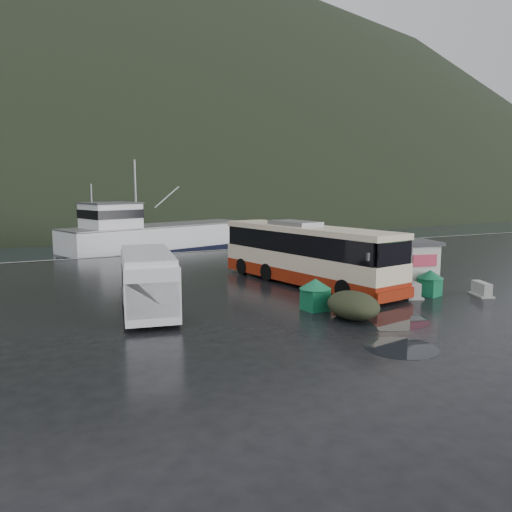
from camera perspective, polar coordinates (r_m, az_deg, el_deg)
name	(u,v)px	position (r m, az deg, el deg)	size (l,w,h in m)	color
ground	(303,301)	(24.66, 5.44, -5.17)	(160.00, 160.00, 0.00)	black
harbor_water	(69,209)	(131.18, -20.56, 5.06)	(300.00, 180.00, 0.02)	black
quay_edge	(180,253)	(42.74, -8.67, 0.38)	(160.00, 0.60, 1.50)	#999993
headland	(61,197)	(271.46, -21.36, 6.29)	(780.00, 540.00, 570.00)	black
coach_bus	(306,284)	(28.95, 5.75, -3.20)	(3.16, 12.71, 3.60)	beige
white_van	(149,312)	(23.01, -12.18, -6.28)	(2.26, 6.59, 2.76)	silver
waste_bin_left	(315,310)	(23.01, 6.74, -6.15)	(1.04, 1.04, 1.45)	#12673F
waste_bin_right	(429,296)	(27.27, 19.19, -4.31)	(0.97, 0.97, 1.35)	#12673F
dome_tent	(353,318)	(21.91, 11.00, -6.97)	(2.07, 2.90, 1.14)	#272B1A
ticket_kiosk	(401,290)	(28.24, 16.24, -3.77)	(3.45, 2.61, 2.70)	beige
jersey_barrier_a	(414,290)	(28.48, 17.59, -3.72)	(0.83, 1.67, 0.83)	#999993
jersey_barrier_b	(410,297)	(26.70, 17.20, -4.48)	(0.80, 1.61, 0.80)	#999993
jersey_barrier_c	(481,296)	(28.25, 24.33, -4.16)	(0.71, 1.43, 0.71)	#999993
fishing_trawler	(161,242)	(51.30, -10.85, 1.60)	(23.39, 5.15, 9.36)	silver
puddles	(385,325)	(21.07, 14.52, -7.68)	(5.23, 6.77, 0.01)	black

